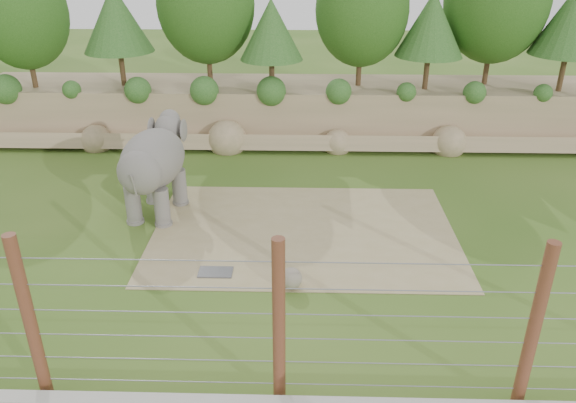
{
  "coord_description": "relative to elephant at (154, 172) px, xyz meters",
  "views": [
    {
      "loc": [
        0.43,
        -13.41,
        9.08
      ],
      "look_at": [
        0.0,
        2.0,
        1.6
      ],
      "focal_mm": 35.0,
      "sensor_mm": 36.0,
      "label": 1
    }
  ],
  "objects": [
    {
      "name": "dirt_patch",
      "position": [
        5.16,
        -1.26,
        -1.58
      ],
      "size": [
        10.0,
        7.0,
        0.02
      ],
      "primitive_type": "cube",
      "color": "tan",
      "rests_on": "ground"
    },
    {
      "name": "barrier_fence",
      "position": [
        4.66,
        -8.76,
        0.41
      ],
      "size": [
        20.26,
        0.26,
        4.0
      ],
      "color": "#5D3219",
      "rests_on": "ground"
    },
    {
      "name": "back_embankment",
      "position": [
        5.25,
        8.42,
        2.38
      ],
      "size": [
        30.0,
        5.52,
        8.77
      ],
      "color": "#8A7957",
      "rests_on": "ground"
    },
    {
      "name": "stone_ball",
      "position": [
        4.82,
        -4.56,
        -1.25
      ],
      "size": [
        0.63,
        0.63,
        0.63
      ],
      "primitive_type": "sphere",
      "color": "gray",
      "rests_on": "dirt_patch"
    },
    {
      "name": "ground",
      "position": [
        4.66,
        -4.26,
        -1.59
      ],
      "size": [
        90.0,
        90.0,
        0.0
      ],
      "primitive_type": "plane",
      "color": "#335D18",
      "rests_on": "ground"
    },
    {
      "name": "drain_grate",
      "position": [
        2.58,
        -3.83,
        -1.55
      ],
      "size": [
        1.0,
        0.6,
        0.03
      ],
      "primitive_type": "cube",
      "color": "#262628",
      "rests_on": "dirt_patch"
    },
    {
      "name": "elephant",
      "position": [
        0.0,
        0.0,
        0.0
      ],
      "size": [
        2.25,
        4.13,
        3.17
      ],
      "primitive_type": null,
      "rotation": [
        0.0,
        0.0,
        -0.15
      ],
      "color": "#605C56",
      "rests_on": "ground"
    }
  ]
}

